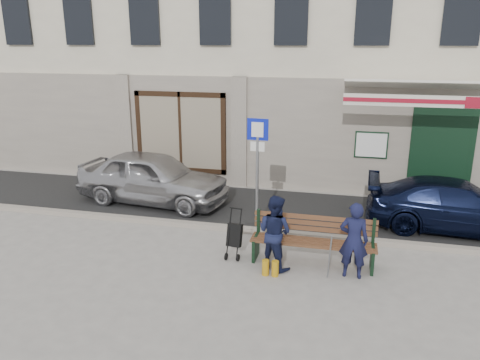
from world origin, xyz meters
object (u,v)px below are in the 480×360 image
(car_navy, at_px, (457,206))
(bench, at_px, (311,242))
(woman, at_px, (275,232))
(man, at_px, (354,240))
(car_silver, at_px, (153,177))
(parking_sign, at_px, (257,157))
(stroller, at_px, (234,236))

(car_navy, distance_m, bench, 3.95)
(woman, bearing_deg, man, -154.77)
(bench, bearing_deg, man, -23.85)
(car_silver, height_order, bench, car_silver)
(man, bearing_deg, parking_sign, -38.24)
(car_navy, height_order, woman, woman)
(car_silver, xyz_separation_m, bench, (4.42, -2.65, -0.23))
(car_navy, xyz_separation_m, woman, (-3.72, -2.80, 0.14))
(car_silver, distance_m, stroller, 3.98)
(car_navy, relative_size, man, 2.76)
(parking_sign, height_order, man, parking_sign)
(bench, bearing_deg, parking_sign, 132.70)
(car_navy, height_order, man, man)
(man, bearing_deg, stroller, -5.45)
(car_navy, distance_m, parking_sign, 4.68)
(car_navy, height_order, stroller, car_navy)
(parking_sign, xyz_separation_m, man, (2.15, -1.82, -0.99))
(car_silver, relative_size, woman, 2.81)
(car_navy, bearing_deg, woman, 128.93)
(bench, relative_size, woman, 1.66)
(bench, xyz_separation_m, man, (0.80, -0.35, 0.26))
(stroller, bearing_deg, woman, -10.89)
(car_silver, relative_size, man, 2.82)
(car_navy, height_order, bench, car_navy)
(bench, xyz_separation_m, stroller, (-1.50, -0.05, -0.02))
(car_navy, bearing_deg, stroller, 121.00)
(bench, bearing_deg, car_navy, 39.01)
(bench, bearing_deg, stroller, -178.09)
(parking_sign, distance_m, stroller, 1.99)
(car_silver, distance_m, parking_sign, 3.43)
(car_silver, xyz_separation_m, car_navy, (7.49, -0.17, -0.11))
(stroller, bearing_deg, parking_sign, 90.84)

